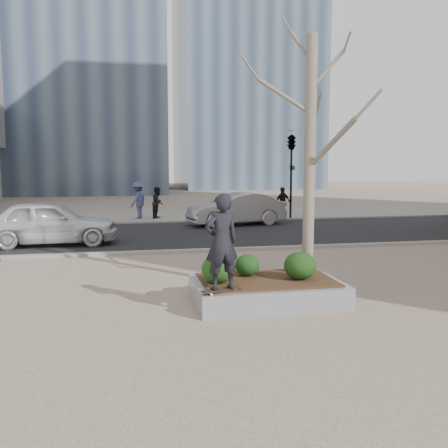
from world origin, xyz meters
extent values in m
plane|color=tan|center=(0.00, 0.00, 0.00)|extent=(120.00, 120.00, 0.00)
cube|color=black|center=(0.00, 10.00, 0.01)|extent=(60.00, 8.00, 0.02)
cube|color=gray|center=(0.00, 17.00, 0.01)|extent=(60.00, 6.00, 0.02)
cube|color=gray|center=(1.00, 0.00, 0.23)|extent=(3.00, 2.00, 0.45)
cube|color=#382314|center=(1.00, 0.00, 0.47)|extent=(2.70, 1.70, 0.04)
ellipsoid|color=#193912|center=(-0.05, -0.14, 0.77)|extent=(0.66, 0.66, 0.56)
ellipsoid|color=#193410|center=(0.67, 0.36, 0.72)|extent=(0.53, 0.53, 0.45)
ellipsoid|color=#153711|center=(1.66, -0.17, 0.77)|extent=(0.67, 0.67, 0.57)
imported|color=black|center=(-0.10, -0.78, 1.42)|extent=(0.73, 0.55, 1.79)
imported|color=white|center=(-4.43, 8.32, 0.80)|extent=(4.63, 1.97, 1.56)
imported|color=#9FA0A7|center=(3.17, 12.53, 0.75)|extent=(4.65, 2.26, 1.47)
imported|color=black|center=(-0.17, 16.01, 0.82)|extent=(0.87, 0.96, 1.60)
imported|color=#475080|center=(-1.18, 15.98, 0.97)|extent=(1.23, 1.40, 1.88)
imported|color=black|center=(6.28, 15.24, 0.81)|extent=(1.00, 0.68, 1.57)
camera|label=1|loc=(-1.84, -9.70, 2.88)|focal=40.00mm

